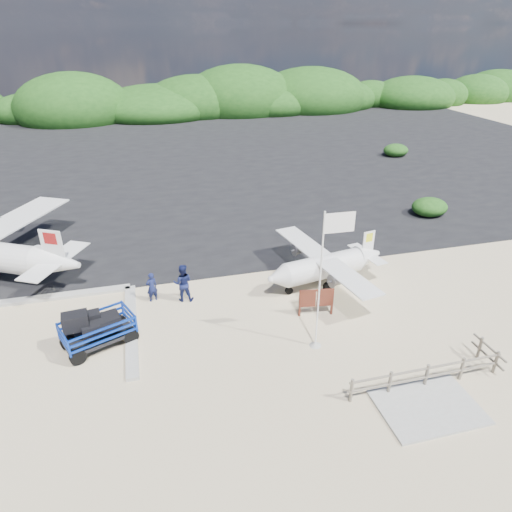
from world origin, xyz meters
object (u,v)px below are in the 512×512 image
at_px(baggage_cart, 101,345).
at_px(flagpole, 315,345).
at_px(signboard, 315,315).
at_px(crew_b, 183,283).
at_px(aircraft_small, 30,168).
at_px(aircraft_large, 275,156).
at_px(crew_a, 152,287).

bearing_deg(baggage_cart, flagpole, -37.31).
height_order(baggage_cart, flagpole, flagpole).
distance_m(signboard, crew_b, 6.46).
xyz_separation_m(flagpole, aircraft_small, (-16.24, 31.64, 0.00)).
distance_m(baggage_cart, crew_b, 4.74).
bearing_deg(aircraft_large, baggage_cart, 88.27).
bearing_deg(aircraft_large, crew_a, 89.32).
distance_m(baggage_cart, signboard, 9.53).
xyz_separation_m(baggage_cart, crew_a, (2.33, 2.99, 0.76)).
relative_size(flagpole, aircraft_small, 0.89).
distance_m(flagpole, signboard, 2.27).
distance_m(flagpole, aircraft_large, 30.56).
height_order(signboard, aircraft_large, aircraft_large).
height_order(crew_a, crew_b, crew_b).
height_order(signboard, aircraft_small, aircraft_small).
distance_m(signboard, aircraft_large, 28.31).
bearing_deg(crew_b, baggage_cart, 44.75).
distance_m(flagpole, crew_a, 8.31).
relative_size(signboard, crew_b, 0.88).
bearing_deg(crew_b, signboard, 163.47).
height_order(flagpole, aircraft_large, flagpole).
relative_size(flagpole, aircraft_large, 0.44).
height_order(crew_a, aircraft_small, crew_a).
bearing_deg(crew_a, baggage_cart, 31.25).
bearing_deg(flagpole, aircraft_small, 117.18).
relative_size(signboard, crew_a, 1.12).
bearing_deg(crew_a, aircraft_small, -90.28).
bearing_deg(flagpole, signboard, 68.74).
height_order(crew_b, aircraft_large, aircraft_large).
relative_size(crew_b, aircraft_small, 0.28).
bearing_deg(aircraft_small, crew_b, 102.93).
bearing_deg(signboard, aircraft_small, 129.26).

